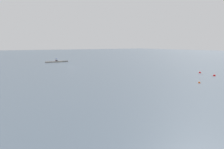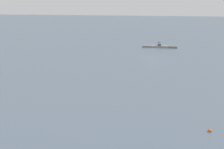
% 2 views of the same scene
% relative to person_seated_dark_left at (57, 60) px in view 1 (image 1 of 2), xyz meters
% --- Properties ---
extents(ground_plane, '(500.00, 500.00, 0.00)m').
position_rel_person_seated_dark_left_xyz_m(ground_plane, '(0.07, 20.41, -0.88)').
color(ground_plane, slate).
extents(seawall_pier, '(10.80, 1.74, 0.63)m').
position_rel_person_seated_dark_left_xyz_m(seawall_pier, '(0.07, -0.14, -0.57)').
color(seawall_pier, slate).
rests_on(seawall_pier, ground_plane).
extents(person_seated_dark_left, '(0.44, 0.64, 0.73)m').
position_rel_person_seated_dark_left_xyz_m(person_seated_dark_left, '(0.00, 0.00, 0.00)').
color(person_seated_dark_left, '#1E2333').
rests_on(person_seated_dark_left, seawall_pier).
extents(person_seated_maroon_right, '(0.44, 0.64, 0.73)m').
position_rel_person_seated_dark_left_xyz_m(person_seated_maroon_right, '(0.56, 0.01, 0.00)').
color(person_seated_maroon_right, '#1E2333').
rests_on(person_seated_maroon_right, seawall_pier).
extents(umbrella_open_navy, '(1.31, 1.31, 1.28)m').
position_rel_person_seated_dark_left_xyz_m(umbrella_open_navy, '(0.29, -0.15, 0.86)').
color(umbrella_open_navy, black).
rests_on(umbrella_open_navy, seawall_pier).
extents(mooring_buoy_near, '(0.49, 0.49, 0.49)m').
position_rel_person_seated_dark_left_xyz_m(mooring_buoy_near, '(-11.60, 69.31, -0.79)').
color(mooring_buoy_near, '#EA5914').
rests_on(mooring_buoy_near, ground_plane).
extents(mooring_buoy_mid, '(0.63, 0.63, 0.63)m').
position_rel_person_seated_dark_left_xyz_m(mooring_buoy_mid, '(-26.05, 59.87, -0.77)').
color(mooring_buoy_mid, red).
rests_on(mooring_buoy_mid, ground_plane).
extents(mooring_buoy_far, '(0.67, 0.67, 0.67)m').
position_rel_person_seated_dark_left_xyz_m(mooring_buoy_far, '(-24.24, 65.48, -0.76)').
color(mooring_buoy_far, red).
rests_on(mooring_buoy_far, ground_plane).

